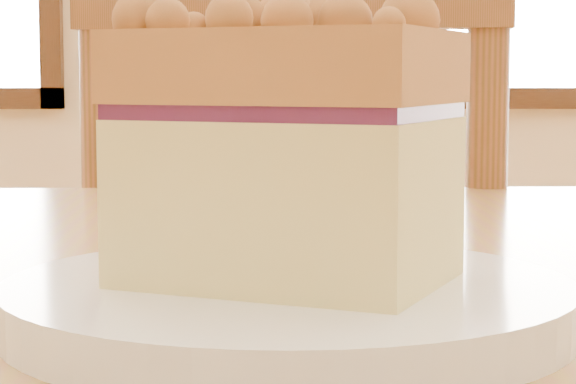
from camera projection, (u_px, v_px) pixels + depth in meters
The scene contains 2 objects.
plate at pixel (288, 306), 0.45m from camera, with size 0.23×0.23×0.02m.
cake_slice at pixel (288, 146), 0.44m from camera, with size 0.15×0.13×0.12m.
Camera 1 is at (-0.18, -0.30, 0.85)m, focal length 70.00 mm.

